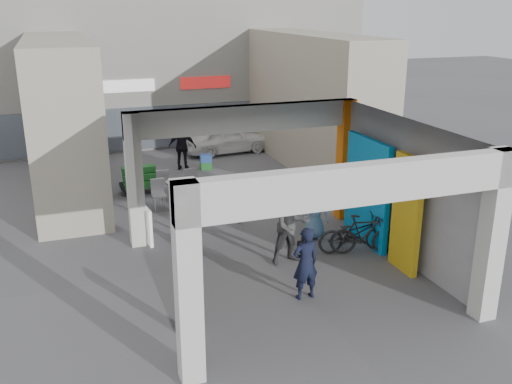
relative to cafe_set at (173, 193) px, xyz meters
name	(u,v)px	position (x,y,z in m)	size (l,w,h in m)	color
ground	(272,258)	(1.50, -4.88, -0.34)	(90.00, 90.00, 0.00)	#55555A
arcade_canopy	(308,177)	(2.04, -5.70, 1.96)	(6.40, 6.45, 6.40)	beige
far_building	(161,51)	(1.50, 9.11, 3.65)	(18.00, 4.08, 8.00)	white
plaza_bldg_left	(63,117)	(-3.00, 2.62, 2.16)	(2.00, 9.00, 5.00)	#A39A87
plaza_bldg_right	(313,102)	(6.00, 2.62, 2.16)	(2.00, 9.00, 5.00)	#A39A87
bollard_left	(185,218)	(-0.20, -2.65, 0.15)	(0.09, 0.09, 0.99)	gray
bollard_center	(239,209)	(1.46, -2.34, 0.11)	(0.09, 0.09, 0.90)	gray
bollard_right	(298,206)	(3.17, -2.60, 0.06)	(0.09, 0.09, 0.81)	gray
advert_board_near	(189,312)	(-1.25, -7.60, 0.16)	(0.15, 0.56, 1.00)	white
advert_board_far	(148,226)	(-1.25, -2.98, 0.16)	(0.16, 0.56, 1.00)	white
cafe_set	(173,193)	(0.00, 0.00, 0.00)	(1.60, 1.29, 0.97)	#ABABB0
produce_stand	(140,183)	(-0.80, 1.45, 0.00)	(1.32, 0.71, 0.87)	black
crate_stack	(206,162)	(2.00, 3.48, -0.06)	(0.51, 0.43, 0.56)	#18561D
border_collie	(305,243)	(2.39, -4.84, -0.09)	(0.24, 0.47, 0.64)	black
man_with_dog	(305,263)	(1.44, -6.97, 0.47)	(0.59, 0.39, 1.62)	black
man_back_turned	(291,225)	(1.84, -5.23, 0.62)	(0.94, 0.73, 1.93)	#3B3B3D
man_elderly	(315,212)	(3.04, -4.03, 0.39)	(0.72, 0.47, 1.47)	#5E8DB7
man_crates	(182,147)	(1.16, 3.72, 0.55)	(1.05, 0.44, 1.78)	black
bicycle_front	(354,233)	(3.60, -5.19, 0.16)	(0.66, 1.90, 1.00)	black
bicycle_rear	(364,234)	(3.77, -5.39, 0.18)	(0.49, 1.74, 1.05)	black
white_van	(226,139)	(3.43, 5.62, 0.27)	(1.45, 3.60, 1.23)	white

